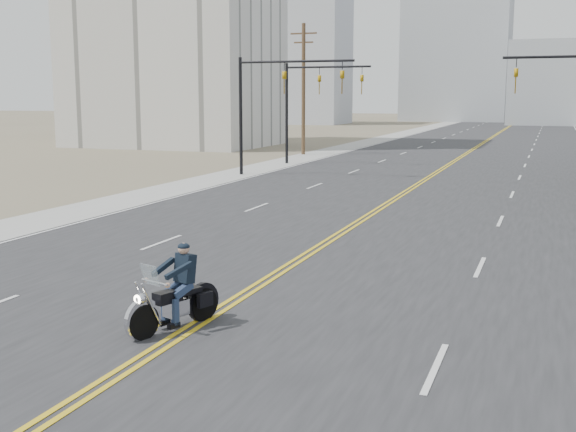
# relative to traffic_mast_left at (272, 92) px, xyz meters

# --- Properties ---
(ground_plane) EXTENTS (400.00, 400.00, 0.00)m
(ground_plane) POSITION_rel_traffic_mast_left_xyz_m (8.98, -32.00, -4.94)
(ground_plane) COLOR #776D56
(ground_plane) RESTS_ON ground
(road) EXTENTS (20.00, 200.00, 0.01)m
(road) POSITION_rel_traffic_mast_left_xyz_m (8.98, 38.00, -4.93)
(road) COLOR #303033
(road) RESTS_ON ground
(sidewalk_left) EXTENTS (3.00, 200.00, 0.01)m
(sidewalk_left) POSITION_rel_traffic_mast_left_xyz_m (-2.52, 38.00, -4.93)
(sidewalk_left) COLOR #A5A5A0
(sidewalk_left) RESTS_ON ground
(traffic_mast_left) EXTENTS (7.10, 0.26, 7.00)m
(traffic_mast_left) POSITION_rel_traffic_mast_left_xyz_m (0.00, 0.00, 0.00)
(traffic_mast_left) COLOR black
(traffic_mast_left) RESTS_ON ground
(traffic_mast_far) EXTENTS (6.10, 0.26, 7.00)m
(traffic_mast_far) POSITION_rel_traffic_mast_left_xyz_m (-0.33, 8.00, -0.06)
(traffic_mast_far) COLOR black
(traffic_mast_far) RESTS_ON ground
(utility_pole_left) EXTENTS (2.20, 0.30, 10.50)m
(utility_pole_left) POSITION_rel_traffic_mast_left_xyz_m (-3.52, 16.00, 0.54)
(utility_pole_left) COLOR brown
(utility_pole_left) RESTS_ON ground
(haze_bldg_a) EXTENTS (14.00, 12.00, 22.00)m
(haze_bldg_a) POSITION_rel_traffic_mast_left_xyz_m (-26.02, 83.00, 6.06)
(haze_bldg_a) COLOR #B7BCC6
(haze_bldg_a) RESTS_ON ground
(haze_bldg_b) EXTENTS (18.00, 14.00, 14.00)m
(haze_bldg_b) POSITION_rel_traffic_mast_left_xyz_m (16.98, 93.00, 2.06)
(haze_bldg_b) COLOR #ADB2B7
(haze_bldg_b) RESTS_ON ground
(haze_bldg_d) EXTENTS (20.00, 15.00, 26.00)m
(haze_bldg_d) POSITION_rel_traffic_mast_left_xyz_m (-3.02, 108.00, 8.06)
(haze_bldg_d) COLOR #ADB2B7
(haze_bldg_d) RESTS_ON ground
(haze_bldg_f) EXTENTS (12.00, 12.00, 16.00)m
(haze_bldg_f) POSITION_rel_traffic_mast_left_xyz_m (-41.02, 98.00, 3.06)
(haze_bldg_f) COLOR #ADB2B7
(haze_bldg_f) RESTS_ON ground
(motorcyclist) EXTENTS (1.65, 2.43, 1.75)m
(motorcyclist) POSITION_rel_traffic_mast_left_xyz_m (8.67, -27.64, -4.06)
(motorcyclist) COLOR black
(motorcyclist) RESTS_ON ground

